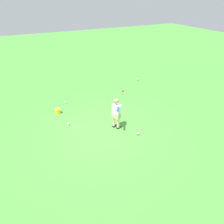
# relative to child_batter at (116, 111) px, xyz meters

# --- Properties ---
(ground_plane) EXTENTS (40.00, 40.00, 0.00)m
(ground_plane) POSITION_rel_child_batter_xyz_m (-0.56, -0.07, -0.65)
(ground_plane) COLOR #479338
(child_batter) EXTENTS (0.41, 0.56, 1.08)m
(child_batter) POSITION_rel_child_batter_xyz_m (0.00, 0.00, 0.00)
(child_batter) COLOR #232328
(child_batter) RESTS_ON ground
(play_ball_near_batter) EXTENTS (0.09, 0.09, 0.09)m
(play_ball_near_batter) POSITION_rel_child_batter_xyz_m (1.63, 2.47, -0.61)
(play_ball_near_batter) COLOR red
(play_ball_near_batter) RESTS_ON ground
(play_ball_far_left) EXTENTS (0.10, 0.10, 0.10)m
(play_ball_far_left) POSITION_rel_child_batter_xyz_m (3.03, 3.37, -0.60)
(play_ball_far_left) COLOR yellow
(play_ball_far_left) RESTS_ON ground
(play_ball_by_bucket) EXTENTS (0.08, 0.08, 0.08)m
(play_ball_by_bucket) POSITION_rel_child_batter_xyz_m (-1.01, 2.53, -0.61)
(play_ball_by_bucket) COLOR white
(play_ball_by_bucket) RESTS_ON ground
(play_ball_midfield) EXTENTS (0.08, 0.08, 0.08)m
(play_ball_midfield) POSITION_rel_child_batter_xyz_m (0.44, -0.68, -0.61)
(play_ball_midfield) COLOR pink
(play_ball_midfield) RESTS_ON ground
(play_ball_center_lawn) EXTENTS (0.08, 0.08, 0.08)m
(play_ball_center_lawn) POSITION_rel_child_batter_xyz_m (-1.39, 0.90, -0.61)
(play_ball_center_lawn) COLOR white
(play_ball_center_lawn) RESTS_ON ground
(toy_bucket) EXTENTS (0.22, 0.22, 0.19)m
(toy_bucket) POSITION_rel_child_batter_xyz_m (-1.51, 1.83, -0.55)
(toy_bucket) COLOR yellow
(toy_bucket) RESTS_ON ground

